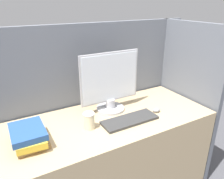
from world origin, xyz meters
The scene contains 8 objects.
cubicle_panel_rear centered at (0.00, 0.71, 0.72)m, with size 2.01×0.04×1.44m.
cubicle_panel_right centered at (0.84, 0.37, 0.72)m, with size 0.04×0.73×1.44m.
desk centered at (0.00, 0.34, 0.38)m, with size 1.61×0.67×0.76m.
monitor centered at (0.08, 0.47, 0.98)m, with size 0.50×0.23×0.48m.
keyboard centered at (0.11, 0.23, 0.77)m, with size 0.43×0.16×0.02m.
mouse centered at (0.38, 0.25, 0.78)m, with size 0.07×0.05×0.03m.
coffee_cup centered at (-0.19, 0.29, 0.82)m, with size 0.08×0.08×0.12m.
book_stack centered at (-0.59, 0.30, 0.82)m, with size 0.21×0.28×0.11m.
Camera 1 is at (-0.70, -0.94, 1.60)m, focal length 35.00 mm.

